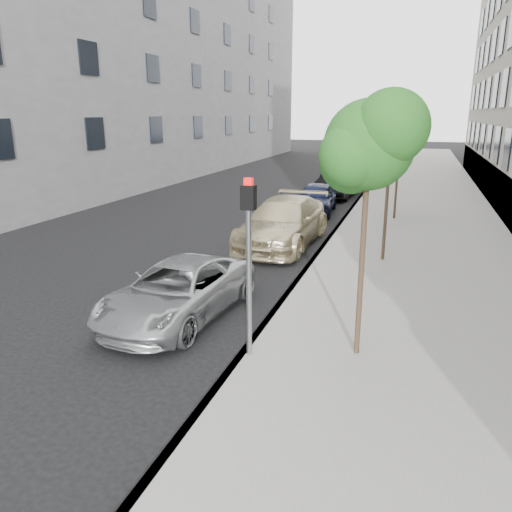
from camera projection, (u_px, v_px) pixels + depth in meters
The scene contains 12 objects.
ground at pixel (165, 371), 8.93m from camera, with size 160.00×160.00×0.00m, color black.
sidewalk at pixel (422, 190), 29.59m from camera, with size 6.40×72.00×0.14m, color gray.
curb at pixel (368, 187), 30.51m from camera, with size 0.15×72.00×0.14m, color #9E9B93.
tree_near at pixel (371, 145), 8.26m from camera, with size 1.82×1.62×4.70m.
tree_mid at pixel (393, 126), 14.16m from camera, with size 1.67×1.47×4.79m.
tree_far at pixel (401, 136), 20.26m from camera, with size 1.83×1.63×4.30m.
signal_pole at pixel (249, 248), 8.70m from camera, with size 0.25×0.19×3.26m.
minivan at pixel (178, 291), 11.12m from camera, with size 2.09×4.52×1.26m, color #A9ACAE.
suv at pixel (283, 222), 17.25m from camera, with size 2.25×5.54×1.61m, color beige.
sedan_blue at pixel (316, 198), 22.87m from camera, with size 1.63×4.05×1.38m, color #0F1532.
sedan_black at pixel (339, 182), 27.36m from camera, with size 1.67×4.80×1.58m, color black.
sedan_rear at pixel (351, 174), 32.24m from camera, with size 1.87×4.59×1.33m, color #AAACB3.
Camera 1 is at (4.02, -7.12, 4.44)m, focal length 35.00 mm.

